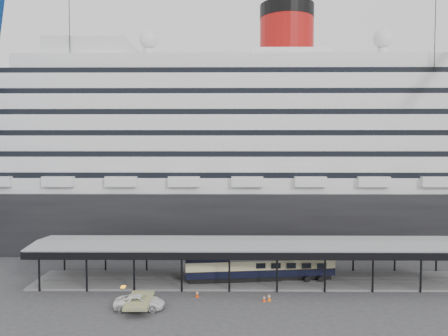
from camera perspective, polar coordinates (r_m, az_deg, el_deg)
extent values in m
plane|color=#323234|center=(54.20, 3.89, -16.14)|extent=(200.00, 200.00, 0.00)
cube|color=black|center=(84.15, 2.58, -5.73)|extent=(130.00, 30.00, 10.00)
cylinder|color=#A50F0D|center=(86.12, 8.18, 16.15)|extent=(10.00, 10.00, 9.00)
cylinder|color=black|center=(87.47, 8.21, 19.50)|extent=(10.10, 10.10, 2.50)
sphere|color=silver|center=(86.75, -9.83, 16.24)|extent=(3.60, 3.60, 3.60)
sphere|color=silver|center=(90.30, 20.02, 15.57)|extent=(3.60, 3.60, 3.60)
cube|color=slate|center=(58.91, 3.59, -14.44)|extent=(56.00, 8.00, 0.24)
cube|color=slate|center=(58.17, 3.63, -14.50)|extent=(54.00, 0.08, 0.10)
cube|color=slate|center=(59.55, 3.55, -14.08)|extent=(54.00, 0.08, 0.10)
cube|color=black|center=(53.40, 3.87, -11.45)|extent=(56.00, 0.18, 0.90)
cube|color=black|center=(62.14, 3.37, -9.38)|extent=(56.00, 0.18, 0.90)
cube|color=slate|center=(57.59, 3.60, -9.63)|extent=(56.00, 9.00, 0.24)
cube|color=#174FAF|center=(78.33, -27.21, 18.56)|extent=(12.92, 17.86, 16.80)
cylinder|color=black|center=(77.61, -19.35, 7.15)|extent=(0.12, 0.12, 47.21)
cylinder|color=black|center=(79.00, 25.65, 6.94)|extent=(0.12, 0.12, 47.21)
imported|color=white|center=(50.27, -10.97, -16.84)|extent=(5.47, 2.61, 1.51)
cube|color=black|center=(58.85, 4.72, -14.02)|extent=(18.63, 4.14, 0.62)
cube|color=black|center=(58.62, 4.72, -13.28)|extent=(19.54, 4.59, 0.97)
cube|color=beige|center=(58.34, 4.73, -12.28)|extent=(19.54, 4.63, 1.15)
cube|color=black|center=(58.14, 4.73, -11.57)|extent=(19.54, 4.59, 0.35)
cube|color=#E3400C|center=(53.27, -3.52, -16.47)|extent=(0.50, 0.50, 0.03)
cone|color=#E3400C|center=(53.13, -3.52, -16.05)|extent=(0.42, 0.42, 0.81)
cylinder|color=white|center=(53.10, -3.52, -15.97)|extent=(0.26, 0.26, 0.16)
cube|color=orange|center=(52.36, 5.92, -16.83)|extent=(0.55, 0.55, 0.03)
cone|color=orange|center=(52.22, 5.92, -16.41)|extent=(0.47, 0.47, 0.81)
cylinder|color=white|center=(52.19, 5.92, -16.33)|extent=(0.26, 0.26, 0.16)
cube|color=#F94D0D|center=(52.06, 5.26, -16.95)|extent=(0.40, 0.40, 0.03)
cone|color=#F94D0D|center=(51.94, 5.27, -16.59)|extent=(0.34, 0.34, 0.69)
cylinder|color=white|center=(51.92, 5.27, -16.52)|extent=(0.22, 0.22, 0.13)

